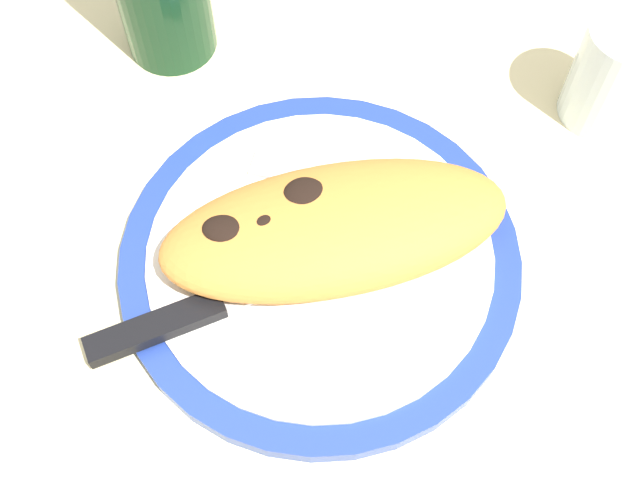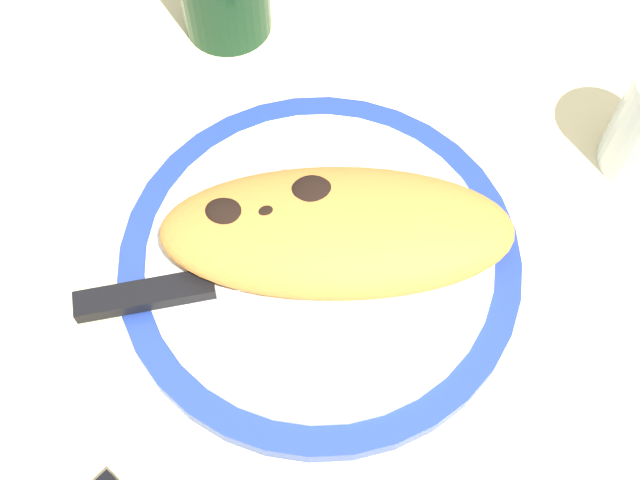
% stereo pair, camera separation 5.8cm
% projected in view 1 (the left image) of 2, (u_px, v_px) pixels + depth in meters
% --- Properties ---
extents(ground_plane, '(1.50, 1.50, 0.03)m').
position_uv_depth(ground_plane, '(320.00, 274.00, 0.62)').
color(ground_plane, beige).
extents(plate, '(0.30, 0.30, 0.02)m').
position_uv_depth(plate, '(320.00, 259.00, 0.60)').
color(plate, '#233D99').
rests_on(plate, ground_plane).
extents(calzone, '(0.27, 0.17, 0.05)m').
position_uv_depth(calzone, '(334.00, 228.00, 0.58)').
color(calzone, orange).
rests_on(calzone, plate).
extents(fork, '(0.17, 0.05, 0.00)m').
position_uv_depth(fork, '(338.00, 181.00, 0.62)').
color(fork, silver).
rests_on(fork, plate).
extents(knife, '(0.21, 0.12, 0.01)m').
position_uv_depth(knife, '(197.00, 312.00, 0.57)').
color(knife, silver).
rests_on(knife, plate).
extents(water_glass, '(0.07, 0.07, 0.09)m').
position_uv_depth(water_glass, '(612.00, 79.00, 0.65)').
color(water_glass, silver).
rests_on(water_glass, ground_plane).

